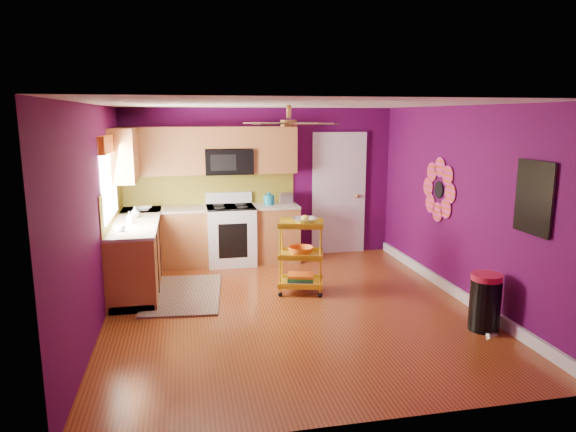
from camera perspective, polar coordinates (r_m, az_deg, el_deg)
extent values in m
plane|color=maroon|center=(6.53, 0.44, -10.20)|extent=(5.00, 5.00, 0.00)
cube|color=#4E0845|center=(8.62, -3.01, 3.60)|extent=(4.50, 0.04, 2.50)
cube|color=#4E0845|center=(3.84, 8.29, -5.98)|extent=(4.50, 0.04, 2.50)
cube|color=#4E0845|center=(6.13, -20.57, -0.16)|extent=(0.04, 5.00, 2.50)
cube|color=#4E0845|center=(7.00, 18.77, 1.28)|extent=(0.04, 5.00, 2.50)
cube|color=silver|center=(6.09, 0.48, 12.30)|extent=(4.50, 5.00, 0.04)
cube|color=white|center=(7.27, 17.99, -7.92)|extent=(0.05, 4.90, 0.14)
cube|color=brown|center=(7.58, -16.38, -4.06)|extent=(0.60, 2.30, 0.90)
cube|color=brown|center=(8.38, -8.41, -2.28)|extent=(2.80, 0.60, 0.90)
cube|color=beige|center=(7.47, -16.57, -0.57)|extent=(0.63, 2.30, 0.04)
cube|color=beige|center=(8.29, -8.50, 0.88)|extent=(2.80, 0.63, 0.04)
cube|color=black|center=(7.69, -16.22, -6.93)|extent=(0.54, 2.30, 0.10)
cube|color=black|center=(8.48, -8.33, -4.91)|extent=(2.80, 0.54, 0.10)
cube|color=white|center=(8.37, -6.35, -2.18)|extent=(0.76, 0.66, 0.92)
cube|color=black|center=(8.28, -6.41, 0.96)|extent=(0.76, 0.62, 0.03)
cube|color=white|center=(8.54, -6.60, 2.04)|extent=(0.76, 0.06, 0.18)
cube|color=black|center=(8.06, -6.13, -2.76)|extent=(0.45, 0.02, 0.55)
cube|color=brown|center=(8.31, -13.87, 7.00)|extent=(1.32, 0.33, 0.75)
cube|color=brown|center=(8.43, -1.60, 7.37)|extent=(0.72, 0.33, 0.75)
cube|color=brown|center=(8.32, -6.69, 8.66)|extent=(0.76, 0.33, 0.34)
cube|color=brown|center=(7.86, -17.62, 6.59)|extent=(0.33, 1.30, 0.75)
cube|color=black|center=(8.31, -6.61, 6.04)|extent=(0.76, 0.38, 0.40)
cube|color=olive|center=(8.53, -8.66, 3.04)|extent=(2.80, 0.01, 0.51)
cube|color=olive|center=(7.46, -18.91, 1.41)|extent=(0.01, 2.30, 0.51)
cube|color=white|center=(7.11, -19.30, 3.84)|extent=(0.03, 1.20, 1.00)
cube|color=orange|center=(7.07, -19.30, 7.63)|extent=(0.08, 1.35, 0.22)
cube|color=white|center=(8.93, 5.63, 2.36)|extent=(0.85, 0.04, 2.05)
cube|color=white|center=(8.91, 5.67, 2.34)|extent=(0.95, 0.02, 2.15)
sphere|color=#BF8C3F|center=(8.98, 7.69, 2.20)|extent=(0.07, 0.07, 0.07)
cylinder|color=black|center=(7.50, 16.40, 2.81)|extent=(0.01, 0.24, 0.24)
cube|color=#1AABA8|center=(5.80, 25.72, 1.85)|extent=(0.03, 0.52, 0.72)
cube|color=black|center=(5.79, 25.60, 1.84)|extent=(0.01, 0.56, 0.76)
cylinder|color=#BF8C3F|center=(6.28, 0.09, 11.54)|extent=(0.06, 0.06, 0.16)
cylinder|color=#BF8C3F|center=(6.28, 0.09, 10.26)|extent=(0.20, 0.20, 0.08)
cube|color=#4C2D19|center=(6.60, 1.93, 10.29)|extent=(0.47, 0.47, 0.01)
cube|color=#4C2D19|center=(6.50, -2.76, 10.27)|extent=(0.47, 0.47, 0.01)
cube|color=#4C2D19|center=(5.97, -1.96, 10.21)|extent=(0.47, 0.47, 0.01)
cube|color=#4C2D19|center=(6.08, 3.13, 10.21)|extent=(0.47, 0.47, 0.01)
cube|color=black|center=(7.12, -11.55, -8.51)|extent=(1.12, 1.67, 0.02)
cylinder|color=yellow|center=(6.77, -0.89, -4.93)|extent=(0.03, 0.03, 0.92)
cylinder|color=yellow|center=(6.75, 3.62, -5.00)|extent=(0.03, 0.03, 0.92)
cylinder|color=yellow|center=(7.12, -0.66, -4.11)|extent=(0.03, 0.03, 0.92)
cylinder|color=yellow|center=(7.10, 3.62, -4.18)|extent=(0.03, 0.03, 0.92)
sphere|color=black|center=(6.91, -0.88, -8.68)|extent=(0.06, 0.06, 0.06)
sphere|color=black|center=(6.90, 3.57, -8.76)|extent=(0.06, 0.06, 0.06)
sphere|color=black|center=(7.26, -0.65, -7.70)|extent=(0.06, 0.06, 0.06)
sphere|color=black|center=(7.24, 3.58, -7.77)|extent=(0.06, 0.06, 0.06)
cube|color=yellow|center=(6.83, 1.44, -1.00)|extent=(0.69, 0.57, 0.03)
cube|color=yellow|center=(6.93, 1.42, -4.42)|extent=(0.69, 0.57, 0.03)
cube|color=yellow|center=(7.04, 1.41, -7.47)|extent=(0.69, 0.57, 0.03)
imported|color=beige|center=(6.81, 1.90, -0.54)|extent=(0.40, 0.40, 0.08)
sphere|color=yellow|center=(6.81, 1.90, -0.34)|extent=(0.11, 0.11, 0.11)
imported|color=orange|center=(6.91, 1.43, -3.87)|extent=(0.41, 0.41, 0.11)
cube|color=navy|center=(7.03, 1.41, -7.18)|extent=(0.40, 0.34, 0.04)
cube|color=#267233|center=(7.02, 1.41, -6.87)|extent=(0.40, 0.34, 0.04)
cube|color=orange|center=(7.01, 1.41, -6.59)|extent=(0.40, 0.34, 0.03)
cylinder|color=black|center=(6.22, 21.02, -9.21)|extent=(0.40, 0.40, 0.58)
cylinder|color=red|center=(6.12, 21.23, -6.34)|extent=(0.34, 0.34, 0.07)
cube|color=beige|center=(6.19, 21.70, -12.11)|extent=(0.13, 0.08, 0.03)
cylinder|color=teal|center=(8.40, -2.13, 1.82)|extent=(0.18, 0.18, 0.16)
sphere|color=teal|center=(8.38, -2.13, 2.50)|extent=(0.06, 0.06, 0.06)
cube|color=beige|center=(8.49, -0.27, 2.00)|extent=(0.22, 0.15, 0.18)
imported|color=#EA3F72|center=(7.22, -17.19, -0.16)|extent=(0.08, 0.08, 0.17)
imported|color=white|center=(7.63, -16.63, 0.44)|extent=(0.13, 0.13, 0.16)
imported|color=white|center=(8.19, -15.69, 0.81)|extent=(0.23, 0.23, 0.06)
imported|color=white|center=(6.75, -18.09, -1.32)|extent=(0.11, 0.11, 0.09)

